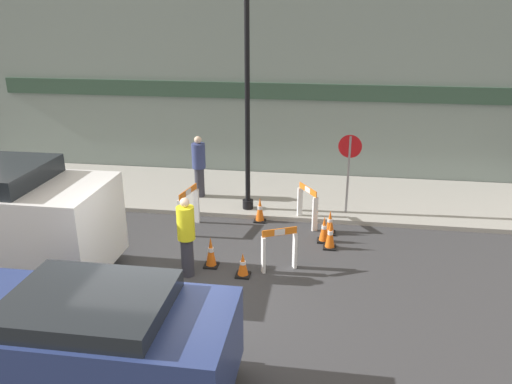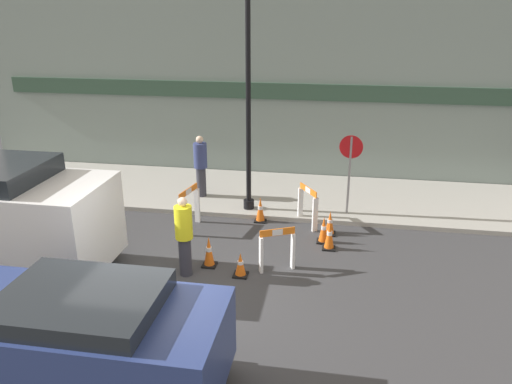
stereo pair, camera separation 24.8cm
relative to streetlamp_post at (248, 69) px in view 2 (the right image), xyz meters
name	(u,v)px [view 2 (the right image)]	position (x,y,z in m)	size (l,w,h in m)	color
ground_plane	(166,313)	(-0.63, -4.97, -3.81)	(60.00, 60.00, 0.00)	#38383A
sidewalk_slab	(236,192)	(-0.63, 1.38, -3.75)	(18.00, 3.69, 0.12)	#9E9B93
storefront_facade	(248,91)	(-0.63, 3.29, -1.06)	(18.00, 0.22, 5.50)	gray
streetlamp_post	(248,69)	(0.00, 0.00, 0.00)	(0.44, 0.44, 5.80)	black
stop_sign	(350,162)	(2.63, 0.12, -2.28)	(0.60, 0.09, 2.11)	gray
barricade_0	(277,248)	(1.17, -3.05, -3.30)	(0.74, 0.44, 0.96)	white
barricade_1	(308,205)	(1.63, -0.62, -3.25)	(0.56, 0.77, 1.04)	white
barricade_2	(189,207)	(-1.28, -1.30, -3.22)	(0.31, 0.94, 1.08)	white
traffic_cone_0	(209,252)	(-0.30, -3.11, -3.48)	(0.30, 0.30, 0.69)	black
traffic_cone_1	(324,230)	(2.08, -1.53, -3.50)	(0.30, 0.30, 0.65)	black
traffic_cone_2	(260,210)	(0.41, -0.57, -3.49)	(0.30, 0.30, 0.67)	black
traffic_cone_3	(329,236)	(2.22, -1.86, -3.48)	(0.30, 0.30, 0.69)	black
traffic_cone_4	(240,265)	(0.45, -3.41, -3.56)	(0.30, 0.30, 0.52)	black
traffic_cone_5	(330,223)	(2.21, -1.06, -3.52)	(0.30, 0.30, 0.61)	black
person_worker	(184,234)	(-0.68, -3.55, -2.89)	(0.49, 0.49, 1.73)	#33333D
person_pedestrian	(201,164)	(-1.52, 0.72, -2.74)	(0.42, 0.42, 1.78)	#33333D
parked_car_1	(86,338)	(-0.99, -7.08, -2.86)	(3.86, 2.00, 1.68)	navy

